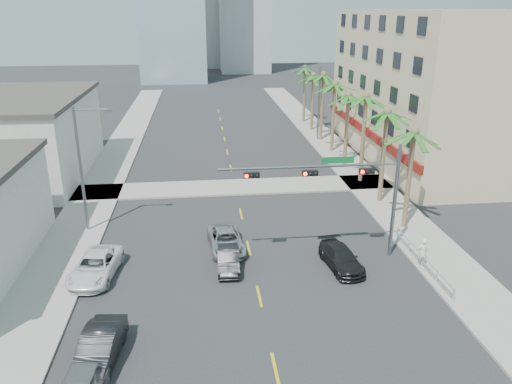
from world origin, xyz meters
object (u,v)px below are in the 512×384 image
at_px(car_lane_right, 341,258).
at_px(car_parked_mid, 99,348).
at_px(car_parked_far, 96,266).
at_px(car_lane_center, 226,240).
at_px(traffic_signal_mast, 346,183).
at_px(pedestrian, 422,253).
at_px(car_lane_left, 228,259).

bearing_deg(car_lane_right, car_parked_mid, -158.36).
xyz_separation_m(car_parked_far, car_lane_center, (7.90, 2.74, -0.05)).
height_order(traffic_signal_mast, pedestrian, traffic_signal_mast).
xyz_separation_m(traffic_signal_mast, pedestrian, (4.52, -1.87, -4.00)).
height_order(traffic_signal_mast, car_parked_far, traffic_signal_mast).
relative_size(car_lane_left, car_lane_right, 0.86).
height_order(traffic_signal_mast, car_lane_right, traffic_signal_mast).
relative_size(traffic_signal_mast, pedestrian, 6.11).
bearing_deg(car_lane_center, car_parked_far, -165.61).
distance_m(car_parked_mid, car_lane_right, 15.12).
distance_m(car_parked_mid, car_lane_center, 12.33).
distance_m(car_lane_right, pedestrian, 4.95).
relative_size(car_parked_mid, car_parked_far, 0.89).
xyz_separation_m(car_lane_right, pedestrian, (4.89, -0.66, 0.43)).
relative_size(traffic_signal_mast, car_parked_mid, 2.49).
relative_size(traffic_signal_mast, car_lane_right, 2.56).
distance_m(traffic_signal_mast, car_lane_left, 8.55).
height_order(car_parked_far, car_lane_right, car_parked_far).
bearing_deg(car_lane_right, car_lane_center, 147.43).
bearing_deg(car_parked_mid, car_lane_center, 65.48).
bearing_deg(car_parked_mid, car_parked_far, 107.72).
distance_m(car_parked_far, car_lane_left, 7.90).
relative_size(traffic_signal_mast, car_lane_center, 2.37).
bearing_deg(traffic_signal_mast, car_lane_right, -107.28).
relative_size(car_parked_mid, pedestrian, 2.45).
xyz_separation_m(car_parked_mid, pedestrian, (18.10, 6.71, 0.32)).
distance_m(car_lane_left, car_lane_right, 6.94).
distance_m(car_lane_center, pedestrian, 12.43).
xyz_separation_m(car_parked_mid, car_lane_center, (6.30, 10.59, -0.08)).
height_order(traffic_signal_mast, car_lane_center, traffic_signal_mast).
xyz_separation_m(car_parked_far, car_lane_left, (7.90, 0.15, -0.08)).
bearing_deg(pedestrian, car_parked_far, -10.03).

